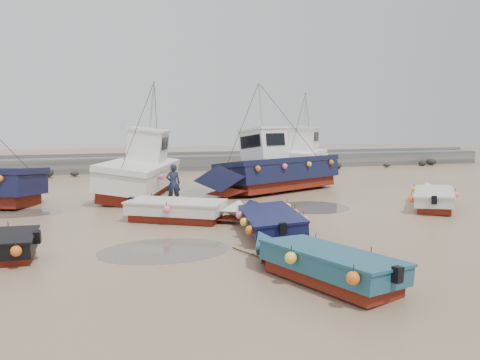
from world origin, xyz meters
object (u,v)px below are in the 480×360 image
object	(u,v)px
dinghy_1	(270,218)
person	(174,203)
cabin_boat_3	(302,157)
cabin_boat_2	(273,169)
dinghy_2	(319,259)
dinghy_5	(185,208)
cabin_boat_1	(141,171)
dinghy_3	(434,196)

from	to	relation	value
dinghy_1	person	size ratio (longest dim) A/B	3.25
dinghy_1	cabin_boat_3	xyz separation A→B (m)	(9.07, 17.56, 0.82)
cabin_boat_2	dinghy_2	bearing A→B (deg)	140.06
dinghy_2	dinghy_1	bearing A→B (deg)	62.58
dinghy_5	cabin_boat_1	distance (m)	8.03
dinghy_3	cabin_boat_2	world-z (taller)	cabin_boat_2
dinghy_5	dinghy_1	bearing A→B (deg)	72.10
dinghy_3	person	world-z (taller)	dinghy_3
cabin_boat_2	person	size ratio (longest dim) A/B	5.43
dinghy_5	cabin_boat_1	bearing A→B (deg)	-142.36
cabin_boat_2	cabin_boat_3	xyz separation A→B (m)	(5.42, 8.10, 0.04)
dinghy_1	dinghy_3	distance (m)	9.64
dinghy_1	person	bearing A→B (deg)	116.82
dinghy_3	cabin_boat_1	world-z (taller)	cabin_boat_1
dinghy_2	cabin_boat_3	size ratio (longest dim) A/B	0.68
dinghy_2	dinghy_5	size ratio (longest dim) A/B	1.00
dinghy_1	cabin_boat_1	size ratio (longest dim) A/B	0.58
dinghy_2	cabin_boat_3	bearing A→B (deg)	45.84
cabin_boat_1	cabin_boat_2	distance (m)	7.44
dinghy_1	cabin_boat_3	bearing A→B (deg)	71.69
dinghy_3	cabin_boat_3	xyz separation A→B (m)	(-0.17, 14.83, 0.82)
dinghy_5	person	size ratio (longest dim) A/B	2.99
dinghy_1	dinghy_3	size ratio (longest dim) A/B	1.12
dinghy_1	dinghy_3	bearing A→B (deg)	25.49
cabin_boat_1	person	xyz separation A→B (m)	(1.29, -3.38, -1.31)
cabin_boat_1	cabin_boat_3	size ratio (longest dim) A/B	1.29
dinghy_3	cabin_boat_1	bearing A→B (deg)	-173.42
dinghy_5	dinghy_2	bearing A→B (deg)	44.14
dinghy_1	dinghy_2	distance (m)	5.17
dinghy_3	cabin_boat_3	distance (m)	14.85
cabin_boat_1	cabin_boat_2	bearing A→B (deg)	9.57
dinghy_3	cabin_boat_3	size ratio (longest dim) A/B	0.67
cabin_boat_2	dinghy_5	bearing A→B (deg)	112.78
cabin_boat_3	person	world-z (taller)	cabin_boat_3
cabin_boat_1	dinghy_1	bearing A→B (deg)	-51.44
cabin_boat_1	person	bearing A→B (deg)	-49.36
dinghy_5	cabin_boat_3	xyz separation A→B (m)	(11.66, 14.71, 0.81)
dinghy_2	cabin_boat_2	world-z (taller)	cabin_boat_2
dinghy_1	person	world-z (taller)	dinghy_1
person	cabin_boat_3	bearing A→B (deg)	-137.15
dinghy_3	cabin_boat_1	distance (m)	15.23
dinghy_1	cabin_boat_1	bearing A→B (deg)	117.78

